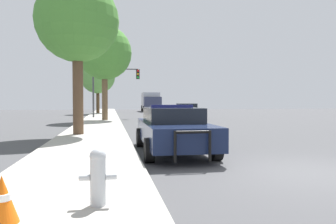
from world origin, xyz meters
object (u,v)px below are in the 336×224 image
(police_car, at_px, (173,129))
(traffic_light, at_px, (113,81))
(traffic_cone, at_px, (2,199))
(tree_sidewalk_near, at_px, (77,22))
(box_truck, at_px, (151,101))
(fire_hydrant, at_px, (98,175))
(tree_sidewalk_mid, at_px, (105,53))
(car_background_oncoming, at_px, (187,111))
(tree_sidewalk_far, at_px, (98,76))

(police_car, xyz_separation_m, traffic_light, (-1.61, 20.28, 2.65))
(police_car, relative_size, traffic_cone, 8.56)
(traffic_light, bearing_deg, tree_sidewalk_near, -96.41)
(box_truck, bearing_deg, fire_hydrant, 84.18)
(police_car, distance_m, tree_sidewalk_mid, 16.73)
(traffic_light, distance_m, traffic_cone, 26.26)
(car_background_oncoming, bearing_deg, box_truck, -83.43)
(fire_hydrant, height_order, tree_sidewalk_mid, tree_sidewalk_mid)
(fire_hydrant, xyz_separation_m, car_background_oncoming, (6.95, 23.88, 0.18))
(car_background_oncoming, xyz_separation_m, tree_sidewalk_far, (-8.24, 12.09, 3.85))
(police_car, xyz_separation_m, box_truck, (4.16, 39.32, 0.80))
(fire_hydrant, bearing_deg, traffic_cone, -156.45)
(car_background_oncoming, bearing_deg, fire_hydrant, 78.41)
(tree_sidewalk_far, xyz_separation_m, traffic_cone, (0.17, -36.46, -4.17))
(police_car, distance_m, car_background_oncoming, 19.23)
(fire_hydrant, distance_m, tree_sidewalk_near, 11.35)
(car_background_oncoming, bearing_deg, police_car, 80.01)
(car_background_oncoming, relative_size, traffic_cone, 8.03)
(tree_sidewalk_mid, xyz_separation_m, tree_sidewalk_far, (-1.06, 14.77, -0.72))
(tree_sidewalk_mid, relative_size, traffic_cone, 12.50)
(police_car, xyz_separation_m, car_background_oncoming, (4.86, 18.61, -0.01))
(fire_hydrant, bearing_deg, box_truck, 82.02)
(traffic_light, bearing_deg, traffic_cone, -93.52)
(fire_hydrant, relative_size, tree_sidewalk_mid, 0.11)
(police_car, relative_size, tree_sidewalk_far, 0.76)
(tree_sidewalk_near, bearing_deg, traffic_light, 83.59)
(police_car, bearing_deg, traffic_cone, 61.47)
(box_truck, distance_m, tree_sidewalk_far, 11.85)
(police_car, distance_m, traffic_light, 20.52)
(box_truck, distance_m, traffic_cone, 45.69)
(tree_sidewalk_mid, distance_m, traffic_cone, 22.25)
(tree_sidewalk_far, bearing_deg, box_truck, 48.80)
(tree_sidewalk_mid, bearing_deg, traffic_light, 80.74)
(fire_hydrant, relative_size, traffic_cone, 1.39)
(car_background_oncoming, bearing_deg, traffic_light, -9.83)
(traffic_light, distance_m, tree_sidewalk_far, 10.64)
(tree_sidewalk_mid, bearing_deg, police_car, -81.70)
(traffic_cone, bearing_deg, tree_sidewalk_mid, 87.64)
(car_background_oncoming, xyz_separation_m, tree_sidewalk_mid, (-7.18, -2.68, 4.57))
(police_car, xyz_separation_m, tree_sidewalk_far, (-3.39, 30.70, 3.85))
(box_truck, bearing_deg, traffic_cone, 82.88)
(traffic_light, bearing_deg, fire_hydrant, -91.08)
(police_car, height_order, tree_sidewalk_far, tree_sidewalk_far)
(police_car, height_order, fire_hydrant, police_car)
(police_car, height_order, traffic_light, traffic_light)
(tree_sidewalk_far, bearing_deg, traffic_light, -80.34)
(box_truck, bearing_deg, car_background_oncoming, 94.10)
(traffic_light, bearing_deg, car_background_oncoming, -14.47)
(car_background_oncoming, distance_m, traffic_cone, 25.68)
(police_car, bearing_deg, tree_sidewalk_mid, -81.06)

